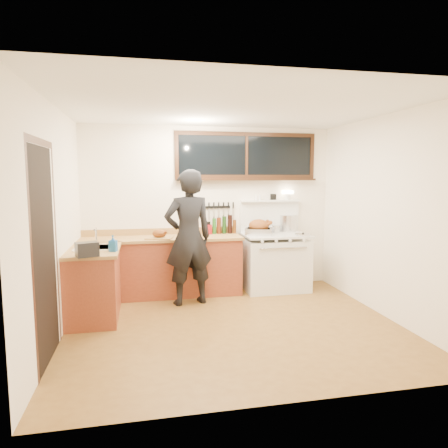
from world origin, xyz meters
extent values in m
cube|color=brown|center=(0.00, 0.00, -0.01)|extent=(4.00, 3.50, 0.02)
cube|color=white|center=(0.00, 1.77, 1.30)|extent=(4.00, 0.05, 2.60)
cube|color=white|center=(0.00, -1.77, 1.30)|extent=(4.00, 0.05, 2.60)
cube|color=white|center=(-2.02, 0.00, 1.30)|extent=(0.05, 3.50, 2.60)
cube|color=white|center=(2.02, 0.00, 1.30)|extent=(0.05, 3.50, 2.60)
cube|color=white|center=(0.00, 0.00, 2.62)|extent=(4.00, 3.50, 0.05)
cube|color=maroon|center=(-0.80, 1.45, 0.43)|extent=(2.40, 0.60, 0.86)
cube|color=#A87D42|center=(-0.80, 1.44, 0.88)|extent=(2.44, 0.64, 0.04)
cube|color=#A87D42|center=(-0.80, 1.74, 0.95)|extent=(2.40, 0.03, 0.10)
sphere|color=#B78C38|center=(-1.80, 1.17, 0.70)|extent=(0.03, 0.03, 0.03)
sphere|color=#B78C38|center=(-1.30, 1.17, 0.70)|extent=(0.03, 0.03, 0.03)
sphere|color=#B78C38|center=(-0.80, 1.17, 0.70)|extent=(0.03, 0.03, 0.03)
sphere|color=#B78C38|center=(-0.30, 1.17, 0.70)|extent=(0.03, 0.03, 0.03)
sphere|color=#B78C38|center=(0.15, 1.17, 0.70)|extent=(0.03, 0.03, 0.03)
cube|color=maroon|center=(-1.70, 0.62, 0.43)|extent=(0.60, 1.05, 0.86)
cube|color=#A87D42|center=(-1.69, 0.62, 0.88)|extent=(0.64, 1.09, 0.04)
cube|color=white|center=(-1.68, 0.70, 0.84)|extent=(0.45, 0.40, 0.14)
cube|color=white|center=(-1.68, 0.70, 0.91)|extent=(0.50, 0.45, 0.01)
cylinder|color=silver|center=(-1.68, 0.88, 1.02)|extent=(0.02, 0.02, 0.24)
cylinder|color=silver|center=(-1.68, 0.80, 1.13)|extent=(0.02, 0.18, 0.02)
cube|color=white|center=(1.00, 1.40, 0.41)|extent=(1.00, 0.70, 0.82)
cube|color=white|center=(1.00, 1.40, 0.89)|extent=(1.02, 0.72, 0.03)
cube|color=white|center=(1.00, 1.06, 0.52)|extent=(0.88, 0.02, 0.46)
cylinder|color=silver|center=(1.00, 1.03, 0.74)|extent=(0.75, 0.02, 0.02)
cylinder|color=white|center=(0.67, 1.04, 0.85)|extent=(0.04, 0.03, 0.04)
cylinder|color=white|center=(0.89, 1.04, 0.85)|extent=(0.04, 0.03, 0.04)
cylinder|color=white|center=(1.11, 1.04, 0.85)|extent=(0.04, 0.03, 0.04)
cylinder|color=white|center=(1.33, 1.04, 0.85)|extent=(0.04, 0.03, 0.04)
cube|color=white|center=(1.00, 1.72, 1.15)|extent=(1.00, 0.05, 0.50)
cube|color=white|center=(1.00, 1.69, 1.41)|extent=(1.00, 0.12, 0.03)
cylinder|color=white|center=(1.30, 1.69, 1.48)|extent=(0.10, 0.10, 0.10)
cube|color=#FFE5B2|center=(1.30, 1.69, 1.56)|extent=(0.17, 0.09, 0.06)
cube|color=black|center=(1.05, 1.69, 1.48)|extent=(0.09, 0.05, 0.10)
cylinder|color=white|center=(0.82, 1.69, 1.47)|extent=(0.04, 0.04, 0.09)
cylinder|color=white|center=(0.76, 1.69, 1.47)|extent=(0.04, 0.04, 0.09)
cube|color=black|center=(0.60, 1.73, 2.15)|extent=(2.20, 0.01, 0.62)
cube|color=black|center=(0.60, 1.73, 2.49)|extent=(2.32, 0.04, 0.06)
cube|color=black|center=(0.60, 1.73, 1.81)|extent=(2.32, 0.04, 0.06)
cube|color=black|center=(-0.53, 1.73, 2.15)|extent=(0.06, 0.04, 0.62)
cube|color=black|center=(1.73, 1.73, 2.15)|extent=(0.06, 0.04, 0.62)
cube|color=black|center=(0.60, 1.73, 2.15)|extent=(0.04, 0.04, 0.62)
cube|color=black|center=(0.60, 1.68, 1.76)|extent=(2.32, 0.13, 0.03)
cube|color=black|center=(-1.99, -0.55, 1.05)|extent=(0.01, 0.86, 2.10)
cube|color=black|center=(-1.99, -1.03, 1.05)|extent=(0.01, 0.07, 2.10)
cube|color=black|center=(-1.99, -0.07, 1.05)|extent=(0.01, 0.07, 2.10)
cube|color=black|center=(-1.99, -0.55, 2.14)|extent=(0.01, 1.04, 0.07)
cube|color=black|center=(0.10, 1.74, 1.32)|extent=(0.46, 0.02, 0.04)
cube|color=silver|center=(-0.10, 1.72, 1.21)|extent=(0.02, 0.00, 0.18)
cube|color=black|center=(-0.10, 1.72, 1.35)|extent=(0.02, 0.02, 0.10)
cube|color=silver|center=(-0.02, 1.72, 1.21)|extent=(0.02, 0.00, 0.18)
cube|color=black|center=(-0.02, 1.72, 1.35)|extent=(0.02, 0.02, 0.10)
cube|color=silver|center=(0.06, 1.72, 1.21)|extent=(0.02, 0.00, 0.18)
cube|color=black|center=(0.06, 1.72, 1.35)|extent=(0.02, 0.02, 0.10)
cube|color=silver|center=(0.14, 1.72, 1.21)|extent=(0.03, 0.00, 0.18)
cube|color=black|center=(0.14, 1.72, 1.35)|extent=(0.02, 0.02, 0.10)
cube|color=silver|center=(0.22, 1.72, 1.21)|extent=(0.03, 0.00, 0.18)
cube|color=black|center=(0.22, 1.72, 1.35)|extent=(0.02, 0.02, 0.10)
cube|color=silver|center=(0.30, 1.72, 1.21)|extent=(0.03, 0.00, 0.18)
cube|color=black|center=(0.30, 1.72, 1.35)|extent=(0.02, 0.02, 0.10)
cube|color=silver|center=(0.38, 1.72, 1.21)|extent=(0.03, 0.00, 0.18)
cube|color=black|center=(0.38, 1.72, 1.35)|extent=(0.02, 0.02, 0.10)
imported|color=black|center=(-0.44, 0.95, 0.96)|extent=(0.78, 0.60, 1.91)
imported|color=#2160A5|center=(-1.43, 0.39, 1.00)|extent=(0.11, 0.11, 0.20)
cube|color=black|center=(-1.70, 0.12, 0.98)|extent=(0.28, 0.24, 0.17)
cube|color=#A87D42|center=(-0.83, 1.31, 0.91)|extent=(0.44, 0.37, 0.02)
ellipsoid|color=brown|center=(-0.83, 1.31, 0.97)|extent=(0.24, 0.19, 0.12)
sphere|color=brown|center=(-0.74, 1.36, 1.00)|extent=(0.05, 0.05, 0.05)
sphere|color=brown|center=(-0.74, 1.26, 1.00)|extent=(0.05, 0.05, 0.05)
cube|color=silver|center=(0.73, 1.43, 0.95)|extent=(0.49, 0.44, 0.10)
cube|color=#3F3F42|center=(0.73, 1.43, 0.98)|extent=(0.43, 0.38, 0.03)
torus|color=silver|center=(0.52, 1.43, 1.00)|extent=(0.05, 0.10, 0.10)
torus|color=silver|center=(0.94, 1.43, 1.00)|extent=(0.05, 0.10, 0.10)
ellipsoid|color=brown|center=(0.73, 1.43, 1.04)|extent=(0.38, 0.34, 0.20)
cylinder|color=brown|center=(0.84, 1.35, 1.06)|extent=(0.12, 0.09, 0.09)
sphere|color=brown|center=(0.90, 1.35, 1.09)|extent=(0.06, 0.06, 0.06)
cylinder|color=brown|center=(0.84, 1.50, 1.06)|extent=(0.12, 0.09, 0.09)
sphere|color=brown|center=(0.90, 1.50, 1.09)|extent=(0.06, 0.06, 0.06)
cylinder|color=silver|center=(1.32, 1.69, 1.04)|extent=(0.36, 0.36, 0.27)
cylinder|color=silver|center=(1.06, 1.59, 0.96)|extent=(0.16, 0.16, 0.12)
cylinder|color=black|center=(1.07, 1.71, 1.01)|extent=(0.02, 0.16, 0.02)
cylinder|color=silver|center=(1.38, 1.20, 0.91)|extent=(0.26, 0.26, 0.02)
sphere|color=black|center=(1.38, 1.20, 0.93)|extent=(0.03, 0.03, 0.03)
cube|color=#9F1112|center=(-0.06, 1.61, 0.98)|extent=(0.12, 0.11, 0.15)
cylinder|color=white|center=(-0.29, 1.57, 0.98)|extent=(0.10, 0.10, 0.17)
cylinder|color=black|center=(-0.04, 1.63, 1.00)|extent=(0.05, 0.05, 0.20)
cylinder|color=black|center=(0.05, 1.63, 1.02)|extent=(0.06, 0.06, 0.25)
cylinder|color=black|center=(0.12, 1.63, 1.03)|extent=(0.07, 0.07, 0.26)
cylinder|color=black|center=(0.21, 1.63, 1.04)|extent=(0.06, 0.06, 0.28)
cylinder|color=black|center=(0.31, 1.63, 1.05)|extent=(0.07, 0.07, 0.30)
cylinder|color=black|center=(0.38, 1.63, 1.01)|extent=(0.06, 0.06, 0.22)
camera|label=1|loc=(-1.06, -4.60, 1.81)|focal=32.00mm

